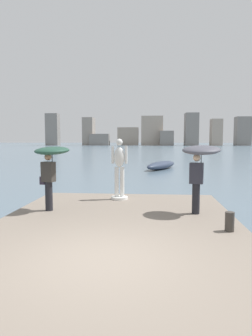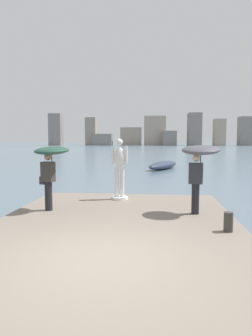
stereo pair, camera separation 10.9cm
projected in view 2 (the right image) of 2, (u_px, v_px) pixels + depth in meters
ground_plane at (148, 157)px, 45.26m from camera, size 400.00×400.00×0.00m
pier at (112, 237)px, 7.39m from camera, size 6.40×9.64×0.40m
statue_white_figure at (119, 170)px, 10.99m from camera, size 0.60×0.60×2.17m
onlooker_left at (51, 160)px, 9.20m from camera, size 1.29×1.30×1.97m
onlooker_right at (199, 159)px, 8.75m from camera, size 1.32×1.33×2.02m
mooring_bollard at (228, 222)px, 7.16m from camera, size 0.21×0.21×0.46m
boat_near at (163, 165)px, 26.52m from camera, size 3.29×5.40×0.68m
distant_skyline at (155, 132)px, 134.53m from camera, size 88.61×12.02×13.94m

